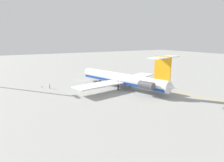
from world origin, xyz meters
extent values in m
plane|color=#9E9E99|center=(0.00, 0.00, 0.00)|extent=(357.83, 357.83, 0.00)
cylinder|color=white|center=(0.94, 9.78, 3.34)|extent=(37.19, 14.15, 4.00)
cone|color=white|center=(18.98, 14.93, 3.34)|extent=(5.06, 4.84, 3.84)
cone|color=white|center=(-17.10, 4.63, 3.70)|extent=(6.55, 4.87, 3.40)
cube|color=#19429E|center=(0.94, 9.78, 2.44)|extent=(36.41, 14.00, 0.88)
cube|color=white|center=(-1.10, 19.95, 2.64)|extent=(9.04, 17.51, 0.40)
cube|color=white|center=(4.58, 0.06, 2.64)|extent=(12.03, 17.81, 0.40)
cylinder|color=#515156|center=(-12.37, 9.33, 3.64)|extent=(5.45, 3.61, 2.32)
cube|color=white|center=(-12.18, 8.66, 3.64)|extent=(3.24, 2.05, 0.48)
cylinder|color=#515156|center=(-10.61, 3.13, 3.64)|extent=(5.45, 3.61, 2.32)
cube|color=white|center=(-10.80, 3.80, 3.64)|extent=(3.24, 2.05, 0.48)
cube|color=orange|center=(-14.70, 5.31, 8.88)|extent=(5.32, 1.87, 7.09)
cube|color=white|center=(-15.98, 8.29, 12.14)|extent=(5.21, 6.64, 0.28)
cube|color=white|center=(-14.22, 2.11, 12.14)|extent=(5.21, 6.64, 0.28)
cylinder|color=black|center=(11.97, 12.92, 1.52)|extent=(0.44, 0.44, 3.04)
cylinder|color=black|center=(-1.14, 12.51, 1.52)|extent=(0.44, 0.44, 3.04)
cylinder|color=black|center=(0.62, 6.35, 1.52)|extent=(0.44, 0.44, 3.04)
cylinder|color=black|center=(23.81, 1.12, 0.41)|extent=(0.10, 0.10, 0.82)
cylinder|color=black|center=(23.67, 1.15, 0.41)|extent=(0.10, 0.10, 0.82)
cylinder|color=orange|center=(23.74, 1.13, 1.15)|extent=(0.28, 0.28, 0.65)
sphere|color=tan|center=(23.74, 1.13, 1.60)|extent=(0.26, 0.26, 0.26)
cylinder|color=orange|center=(23.92, 1.10, 1.18)|extent=(0.08, 0.08, 0.55)
cylinder|color=orange|center=(23.56, 1.17, 1.18)|extent=(0.08, 0.08, 0.55)
cylinder|color=black|center=(12.65, 32.76, 0.42)|extent=(0.11, 0.11, 0.85)
cylinder|color=black|center=(12.77, 32.66, 0.42)|extent=(0.11, 0.11, 0.85)
cylinder|color=yellow|center=(12.71, 32.71, 1.18)|extent=(0.29, 0.29, 0.67)
sphere|color=tan|center=(12.71, 32.71, 1.65)|extent=(0.27, 0.27, 0.27)
cylinder|color=yellow|center=(12.57, 32.83, 1.22)|extent=(0.08, 0.08, 0.57)
cylinder|color=yellow|center=(12.86, 32.59, 1.22)|extent=(0.08, 0.08, 0.57)
cone|color=#EA590F|center=(16.09, 34.73, 0.28)|extent=(0.40, 0.40, 0.55)
cone|color=#EA590F|center=(26.76, 1.26, 0.28)|extent=(0.40, 0.40, 0.55)
cube|color=gold|center=(0.94, 1.44, 0.00)|extent=(72.59, 21.93, 0.01)
camera|label=1|loc=(-58.59, 47.97, 17.58)|focal=32.12mm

